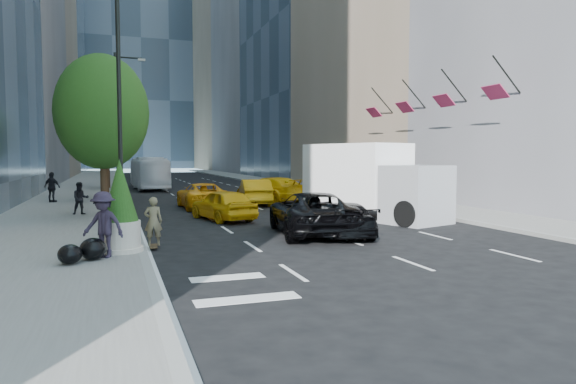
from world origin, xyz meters
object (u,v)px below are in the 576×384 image
object	(u,v)px
black_sedan_lincoln	(312,213)
black_sedan_mercedes	(342,219)
city_bus	(149,173)
box_truck	(370,180)
skateboarder	(153,225)
planter_shrub	(120,208)
trash_can	(120,226)

from	to	relation	value
black_sedan_lincoln	black_sedan_mercedes	bearing A→B (deg)	145.58
city_bus	box_truck	world-z (taller)	box_truck
skateboarder	city_bus	size ratio (longest dim) A/B	0.15
black_sedan_mercedes	box_truck	world-z (taller)	box_truck
black_sedan_lincoln	planter_shrub	bearing A→B (deg)	27.04
skateboarder	black_sedan_lincoln	distance (m)	6.06
black_sedan_lincoln	trash_can	xyz separation A→B (m)	(-6.92, 0.13, -0.21)
black_sedan_lincoln	city_bus	bearing A→B (deg)	-73.21
trash_can	black_sedan_lincoln	bearing A→B (deg)	-1.04
city_bus	box_truck	size ratio (longest dim) A/B	1.31
black_sedan_lincoln	box_truck	world-z (taller)	box_truck
skateboarder	planter_shrub	size ratio (longest dim) A/B	0.57
black_sedan_lincoln	planter_shrub	world-z (taller)	planter_shrub
black_sedan_lincoln	planter_shrub	xyz separation A→B (m)	(-6.92, -2.26, 0.65)
black_sedan_mercedes	box_truck	distance (m)	6.16
skateboarder	black_sedan_mercedes	size ratio (longest dim) A/B	0.36
black_sedan_lincoln	box_truck	distance (m)	6.13
trash_can	city_bus	bearing A→B (deg)	84.47
skateboarder	planter_shrub	xyz separation A→B (m)	(-1.00, -0.96, 0.67)
skateboarder	box_truck	distance (m)	11.78
skateboarder	black_sedan_mercedes	bearing A→B (deg)	-171.57
black_sedan_mercedes	trash_can	world-z (taller)	black_sedan_mercedes
black_sedan_lincoln	skateboarder	bearing A→B (deg)	21.38
black_sedan_lincoln	trash_can	distance (m)	6.93
skateboarder	box_truck	bearing A→B (deg)	-148.95
skateboarder	city_bus	distance (m)	30.98
skateboarder	trash_can	distance (m)	1.75
skateboarder	planter_shrub	bearing A→B (deg)	48.16
trash_can	skateboarder	bearing A→B (deg)	-54.99
skateboarder	planter_shrub	distance (m)	1.54
planter_shrub	black_sedan_lincoln	bearing A→B (deg)	18.06
black_sedan_mercedes	planter_shrub	world-z (taller)	planter_shrub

